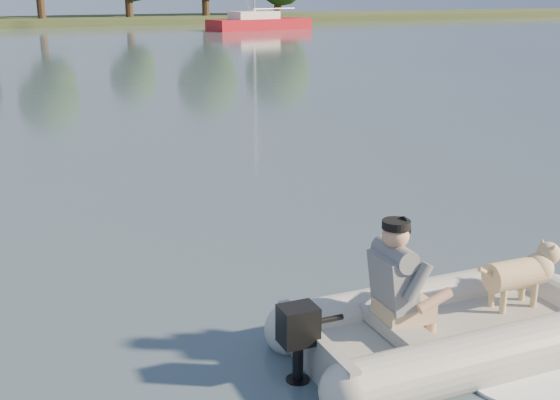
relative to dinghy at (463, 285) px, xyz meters
name	(u,v)px	position (x,y,z in m)	size (l,w,h in m)	color
water	(376,354)	(-0.77, 0.14, -0.56)	(160.00, 160.00, 0.00)	slate
dinghy	(463,285)	(0.00, 0.00, 0.00)	(4.23, 2.61, 1.32)	#AAAAA5
man	(396,276)	(-0.66, 0.06, 0.18)	(0.69, 0.59, 1.02)	slate
dog	(514,279)	(0.62, 0.04, -0.07)	(0.89, 0.31, 0.59)	tan
outboard_motor	(298,347)	(-1.58, 0.03, -0.26)	(0.39, 0.28, 0.75)	black
sailboat	(259,23)	(17.50, 46.98, -0.06)	(8.62, 4.11, 11.39)	#AC131D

